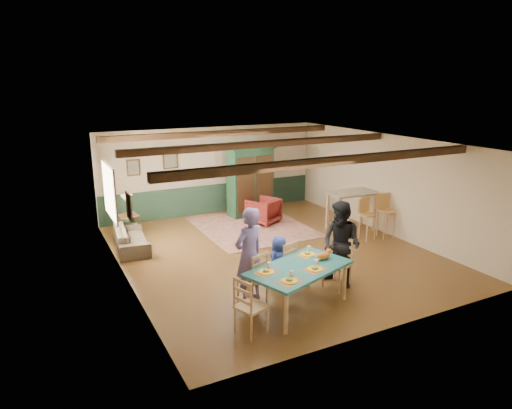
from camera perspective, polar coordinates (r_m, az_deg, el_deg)
name	(u,v)px	position (r m, az deg, el deg)	size (l,w,h in m)	color
floor	(273,252)	(11.21, 2.11, -6.00)	(8.00, 8.00, 0.00)	#503216
wall_back	(211,171)	(14.34, -5.61, 4.24)	(7.00, 0.02, 2.70)	beige
wall_left	(123,218)	(9.66, -16.31, -1.68)	(0.02, 8.00, 2.70)	beige
wall_right	(387,184)	(12.83, 16.00, 2.43)	(0.02, 8.00, 2.70)	beige
ceiling	(274,142)	(10.55, 2.25, 7.81)	(7.00, 8.00, 0.02)	white
wainscot_back	(212,199)	(14.52, -5.49, 0.74)	(6.95, 0.03, 0.90)	#1B3224
ceiling_beam_front	(334,161)	(8.64, 9.70, 5.39)	(6.95, 0.16, 0.16)	black
ceiling_beam_mid	(266,144)	(10.90, 1.22, 7.59)	(6.95, 0.16, 0.16)	black
ceiling_beam_back	(223,133)	(13.24, -4.14, 8.89)	(6.95, 0.16, 0.16)	black
window_left	(109,191)	(11.24, -17.90, 1.58)	(0.06, 1.60, 1.30)	white
picture_left_wall	(129,206)	(8.99, -15.58, -0.21)	(0.04, 0.42, 0.52)	gray
picture_back_a	(170,160)	(13.83, -10.65, 5.54)	(0.45, 0.04, 0.55)	gray
picture_back_b	(133,168)	(13.59, -15.08, 4.48)	(0.38, 0.04, 0.48)	gray
dining_table	(299,288)	(8.50, 5.35, -10.30)	(1.92, 1.07, 0.80)	#206564
dining_chair_far_left	(252,277)	(8.62, -0.48, -9.05)	(0.45, 0.47, 1.02)	tan
dining_chair_far_right	(282,264)	(9.20, 3.29, -7.47)	(0.45, 0.47, 1.02)	tan
dining_chair_end_left	(251,305)	(7.62, -0.58, -12.47)	(0.45, 0.47, 1.02)	tan
dining_chair_end_right	(337,263)	(9.37, 10.13, -7.27)	(0.45, 0.47, 1.02)	tan
person_man	(249,255)	(8.52, -0.89, -6.35)	(0.67, 0.44, 1.84)	#7161A6
person_woman	(341,245)	(9.32, 10.61, -4.95)	(0.86, 0.67, 1.76)	black
person_child	(279,262)	(9.24, 2.89, -7.16)	(0.52, 0.34, 1.07)	navy
cat	(324,255)	(8.68, 8.44, -6.28)	(0.38, 0.15, 0.19)	orange
place_setting_near_left	(290,278)	(7.74, 4.22, -9.21)	(0.43, 0.32, 0.11)	yellow
place_setting_near_center	(315,267)	(8.24, 7.36, -7.73)	(0.43, 0.32, 0.11)	yellow
place_setting_far_left	(266,270)	(8.06, 1.28, -8.14)	(0.43, 0.32, 0.11)	yellow
place_setting_far_right	(308,252)	(8.90, 6.47, -5.94)	(0.43, 0.32, 0.11)	yellow
area_rug	(252,226)	(13.14, -0.55, -2.75)	(2.91, 3.45, 0.01)	tan
armoire	(250,181)	(14.07, -0.71, 3.00)	(1.54, 0.61, 2.17)	#13311F
armchair	(263,211)	(13.37, 0.92, -0.79)	(0.80, 0.82, 0.75)	#450D0F
sofa	(131,238)	(11.82, -15.34, -4.04)	(1.85, 0.72, 0.54)	#352C21
end_table	(129,226)	(12.69, -15.61, -2.58)	(0.49, 0.49, 0.61)	black
table_lamp	(127,205)	(12.54, -15.80, -0.05)	(0.31, 0.31, 0.55)	tan
counter_table	(351,211)	(12.95, 11.79, -0.82)	(1.33, 0.78, 1.11)	tan
bar_stool_left	(368,219)	(12.33, 13.78, -1.83)	(0.38, 0.42, 1.08)	#BD8A49
bar_stool_right	(386,216)	(12.59, 15.98, -1.41)	(0.41, 0.46, 1.17)	#BD8A49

